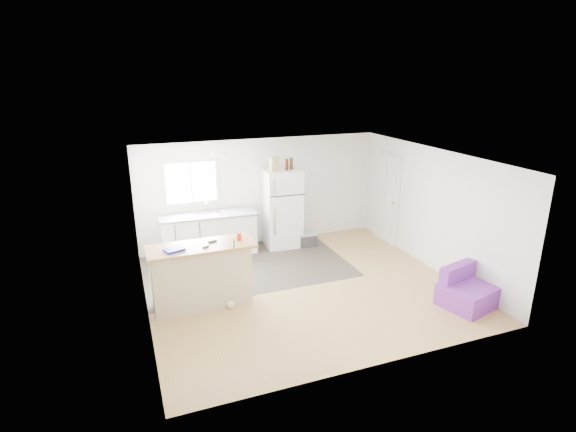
% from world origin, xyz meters
% --- Properties ---
extents(room, '(5.51, 5.01, 2.41)m').
position_xyz_m(room, '(0.00, 0.00, 1.20)').
color(room, '#B08549').
rests_on(room, ground).
extents(vinyl_zone, '(4.05, 2.50, 0.00)m').
position_xyz_m(vinyl_zone, '(-0.73, 1.25, 0.00)').
color(vinyl_zone, '#332C26').
rests_on(vinyl_zone, floor).
extents(window, '(1.18, 0.06, 0.98)m').
position_xyz_m(window, '(-1.55, 2.49, 1.55)').
color(window, white).
rests_on(window, back_wall).
extents(interior_door, '(0.11, 0.92, 2.10)m').
position_xyz_m(interior_door, '(2.72, 1.55, 1.02)').
color(interior_door, white).
rests_on(interior_door, right_wall).
extents(ceiling_fixture, '(0.30, 0.30, 0.07)m').
position_xyz_m(ceiling_fixture, '(-1.20, 1.20, 2.36)').
color(ceiling_fixture, white).
rests_on(ceiling_fixture, ceiling).
extents(kitchen_cabinets, '(2.07, 0.75, 1.19)m').
position_xyz_m(kitchen_cabinets, '(-1.28, 2.18, 0.46)').
color(kitchen_cabinets, white).
rests_on(kitchen_cabinets, floor).
extents(peninsula, '(1.76, 0.69, 1.08)m').
position_xyz_m(peninsula, '(-1.85, 0.00, 0.55)').
color(peninsula, '#BEAC89').
rests_on(peninsula, floor).
extents(refrigerator, '(0.82, 0.78, 1.75)m').
position_xyz_m(refrigerator, '(0.37, 2.12, 0.88)').
color(refrigerator, white).
rests_on(refrigerator, floor).
extents(cooler, '(0.44, 0.31, 0.33)m').
position_xyz_m(cooler, '(0.87, 1.86, 0.17)').
color(cooler, '#2E2D30').
rests_on(cooler, floor).
extents(purple_seat, '(0.95, 0.92, 0.65)m').
position_xyz_m(purple_seat, '(2.30, -1.59, 0.24)').
color(purple_seat, '#752C92').
rests_on(purple_seat, floor).
extents(cleaner_jug, '(0.16, 0.13, 0.31)m').
position_xyz_m(cleaner_jug, '(-1.42, -0.05, 0.13)').
color(cleaner_jug, silver).
rests_on(cleaner_jug, floor).
extents(mop, '(0.22, 0.35, 1.24)m').
position_xyz_m(mop, '(-1.41, -0.25, 0.23)').
color(mop, green).
rests_on(mop, floor).
extents(red_cup, '(0.10, 0.10, 0.12)m').
position_xyz_m(red_cup, '(-1.17, 0.01, 1.14)').
color(red_cup, red).
rests_on(red_cup, peninsula).
extents(blue_tray, '(0.35, 0.30, 0.04)m').
position_xyz_m(blue_tray, '(-2.26, -0.08, 1.10)').
color(blue_tray, '#1319B7').
rests_on(blue_tray, peninsula).
extents(tool_a, '(0.15, 0.09, 0.03)m').
position_xyz_m(tool_a, '(-1.62, 0.08, 1.09)').
color(tool_a, black).
rests_on(tool_a, peninsula).
extents(tool_b, '(0.11, 0.07, 0.03)m').
position_xyz_m(tool_b, '(-1.77, -0.13, 1.09)').
color(tool_b, black).
rests_on(tool_b, peninsula).
extents(cardboard_box, '(0.22, 0.17, 0.30)m').
position_xyz_m(cardboard_box, '(0.16, 2.04, 1.90)').
color(cardboard_box, tan).
rests_on(cardboard_box, refrigerator).
extents(bottle_left, '(0.07, 0.07, 0.25)m').
position_xyz_m(bottle_left, '(0.44, 2.02, 1.88)').
color(bottle_left, '#381B0A').
rests_on(bottle_left, refrigerator).
extents(bottle_right, '(0.09, 0.09, 0.25)m').
position_xyz_m(bottle_right, '(0.58, 2.10, 1.88)').
color(bottle_right, '#381B0A').
rests_on(bottle_right, refrigerator).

